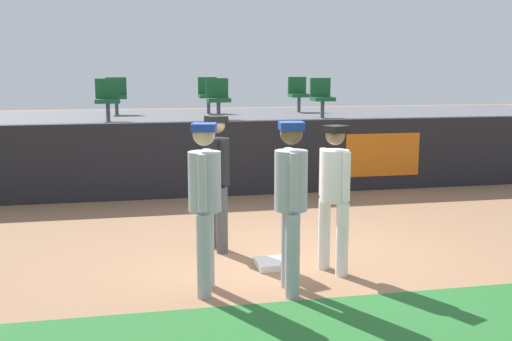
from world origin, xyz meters
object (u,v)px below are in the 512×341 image
player_coach_visitor (205,196)px  seat_back_right (298,92)px  first_base (273,264)px  player_umpire (217,173)px  seat_back_center (208,93)px  player_fielder_home (334,189)px  seat_front_left (108,97)px  seat_front_right (322,95)px  seat_front_center (218,96)px  player_runner_visitor (291,195)px  seat_back_left (116,94)px

player_coach_visitor → seat_back_right: seat_back_right is taller
first_base → player_umpire: player_umpire is taller
seat_back_center → player_fielder_home: bearing=-86.8°
seat_back_center → seat_front_left: (-2.23, -1.80, 0.00)m
player_coach_visitor → seat_front_left: 6.47m
player_coach_visitor → player_umpire: (0.33, 1.48, -0.02)m
seat_back_right → seat_back_center: same height
seat_back_center → seat_front_right: 2.84m
player_coach_visitor → seat_front_center: size_ratio=2.12×
seat_front_right → player_umpire: bearing=-121.3°
seat_front_left → seat_front_right: size_ratio=1.00×
seat_back_center → seat_front_left: bearing=-141.1°
first_base → player_runner_visitor: (-0.01, -0.83, 1.00)m
first_base → player_coach_visitor: player_coach_visitor is taller
player_fielder_home → player_umpire: (-1.18, 1.13, 0.03)m
seat_front_right → seat_front_center: same height
first_base → player_fielder_home: 1.18m
player_coach_visitor → seat_front_left: seat_front_left is taller
seat_back_right → seat_front_center: bearing=-140.9°
first_base → seat_front_center: (0.17, 5.68, 1.73)m
seat_front_left → seat_back_center: bearing=38.9°
seat_back_center → seat_front_right: size_ratio=1.00×
seat_back_left → seat_front_center: (2.07, -1.80, -0.00)m
seat_front_center → player_runner_visitor: bearing=-91.6°
player_fielder_home → player_coach_visitor: 1.56m
player_runner_visitor → seat_front_left: bearing=-156.4°
seat_front_center → player_coach_visitor: bearing=-99.4°
seat_back_center → seat_back_left: same height
player_runner_visitor → seat_front_right: (2.41, 6.51, 0.73)m
player_umpire → seat_front_left: (-1.49, 4.85, 0.76)m
player_runner_visitor → seat_back_center: seat_back_center is taller
player_runner_visitor → seat_front_left: (-2.02, 6.51, 0.73)m
player_umpire → seat_front_right: size_ratio=2.07×
seat_back_right → seat_back_left: bearing=180.0°
player_runner_visitor → player_umpire: 1.74m
player_fielder_home → seat_back_right: 8.01m
player_coach_visitor → seat_front_left: size_ratio=2.12×
player_coach_visitor → seat_front_center: bearing=-175.9°
player_runner_visitor → first_base: bearing=-174.5°
seat_back_center → seat_front_right: (2.20, -1.80, 0.00)m
player_runner_visitor → seat_back_center: bearing=-175.1°
player_umpire → seat_back_left: 6.83m
seat_back_center → seat_front_center: same height
first_base → player_fielder_home: (0.64, -0.30, 0.94)m
player_umpire → seat_front_right: seat_front_right is taller
seat_back_center → seat_back_right: bearing=0.0°
seat_front_left → player_fielder_home: bearing=-65.9°
player_fielder_home → seat_front_center: size_ratio=2.03×
player_fielder_home → seat_front_right: 6.28m
seat_front_left → seat_front_right: (4.43, -0.00, -0.00)m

